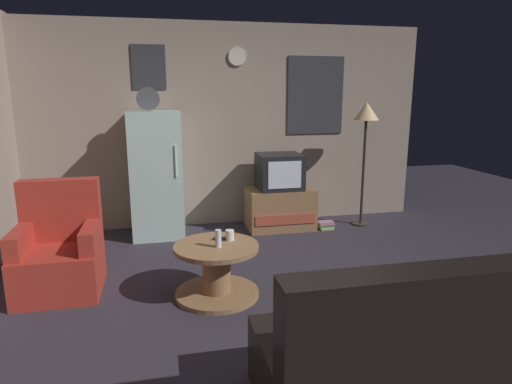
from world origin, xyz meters
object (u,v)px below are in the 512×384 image
Objects in this scene: couch at (417,355)px; mug_ceramic_white at (230,235)px; tv_stand at (280,208)px; armchair at (60,253)px; crt_tv at (279,171)px; book_stack at (326,225)px; remote_control at (222,239)px; wine_glass at (218,239)px; standing_lamp at (366,121)px; fridge at (156,174)px; coffee_table at (217,270)px.

mug_ceramic_white is at bearing 114.28° from couch.
armchair is (-2.37, -1.35, 0.08)m from tv_stand.
crt_tv is 2.74× the size of book_stack.
wine_glass is at bearing -90.08° from remote_control.
crt_tv is 0.34× the size of standing_lamp.
remote_control is (0.55, -1.69, -0.28)m from fridge.
crt_tv is 2.10m from wine_glass.
remote_control is at bearing 72.26° from wine_glass.
standing_lamp reaches higher than book_stack.
crt_tv reaches higher than mug_ceramic_white.
fridge is 19.67× the size of mug_ceramic_white.
fridge is at bearing 104.88° from coffee_table.
remote_control is 1.91m from couch.
mug_ceramic_white is (-2.00, -1.59, -0.85)m from standing_lamp.
couch is (1.38, -3.40, -0.44)m from fridge.
fridge is 11.80× the size of wine_glass.
coffee_table is (-1.03, -1.76, -0.51)m from crt_tv.
standing_lamp is at bearing 69.36° from couch.
tv_stand is 0.53× the size of standing_lamp.
book_stack is at bearing 45.42° from mug_ceramic_white.
tv_stand is 1.56× the size of crt_tv.
tv_stand is at bearing 77.03° from remote_control.
standing_lamp reaches higher than crt_tv.
book_stack is at bearing 77.48° from couch.
remote_control is at bearing -142.76° from standing_lamp.
couch is (0.90, -1.60, 0.08)m from coffee_table.
standing_lamp is 17.67× the size of mug_ceramic_white.
armchair reaches higher than couch.
wine_glass is 0.16× the size of armchair.
standing_lamp is 10.60× the size of remote_control.
tv_stand is 2.05m from coffee_table.
tv_stand is 5.60× the size of remote_control.
crt_tv is at bearing 29.77° from armchair.
remote_control is (-2.07, -1.57, -0.89)m from standing_lamp.
mug_ceramic_white is at bearing -70.27° from fridge.
coffee_table is at bearing -120.27° from crt_tv.
crt_tv is 3.60× the size of remote_control.
couch is 8.63× the size of book_stack.
fridge is 3.28× the size of crt_tv.
book_stack is at bearing -170.09° from standing_lamp.
remote_control is 0.09× the size of couch.
fridge reaches higher than book_stack.
fridge reaches higher than armchair.
tv_stand is 2.73m from armchair.
wine_glass is 0.20m from mug_ceramic_white.
mug_ceramic_white is 0.05× the size of couch.
fridge is 1.83m from mug_ceramic_white.
coffee_table is at bearing -120.58° from tv_stand.
fridge is 2.46× the size of coffee_table.
standing_lamp reaches higher than wine_glass.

